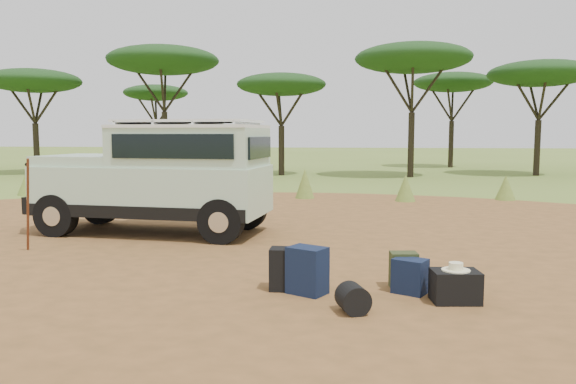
# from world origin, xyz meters

# --- Properties ---
(ground) EXTENTS (140.00, 140.00, 0.00)m
(ground) POSITION_xyz_m (0.00, 0.00, 0.00)
(ground) COLOR olive
(ground) RESTS_ON ground
(dirt_clearing) EXTENTS (23.00, 23.00, 0.01)m
(dirt_clearing) POSITION_xyz_m (0.00, 0.00, 0.00)
(dirt_clearing) COLOR brown
(dirt_clearing) RESTS_ON ground
(grass_fringe) EXTENTS (36.60, 1.60, 0.90)m
(grass_fringe) POSITION_xyz_m (0.12, 8.67, 0.40)
(grass_fringe) COLOR olive
(grass_fringe) RESTS_ON ground
(acacia_treeline) EXTENTS (46.70, 13.20, 6.26)m
(acacia_treeline) POSITION_xyz_m (0.75, 19.81, 4.87)
(acacia_treeline) COLOR #2D2319
(acacia_treeline) RESTS_ON ground
(safari_vehicle) EXTENTS (4.78, 2.27, 2.25)m
(safari_vehicle) POSITION_xyz_m (-2.28, 2.46, 1.08)
(safari_vehicle) COLOR #B3D2B3
(safari_vehicle) RESTS_ON ground
(walking_staff) EXTENTS (0.42, 0.52, 1.60)m
(walking_staff) POSITION_xyz_m (-3.81, 0.35, 0.80)
(walking_staff) COLOR brown
(walking_staff) RESTS_ON ground
(backpack_black) EXTENTS (0.40, 0.30, 0.55)m
(backpack_black) POSITION_xyz_m (0.71, -1.32, 0.27)
(backpack_black) COLOR black
(backpack_black) RESTS_ON ground
(backpack_navy) EXTENTS (0.55, 0.50, 0.59)m
(backpack_navy) POSITION_xyz_m (0.99, -1.45, 0.30)
(backpack_navy) COLOR #12203A
(backpack_navy) RESTS_ON ground
(backpack_olive) EXTENTS (0.37, 0.29, 0.47)m
(backpack_olive) POSITION_xyz_m (2.20, -1.04, 0.24)
(backpack_olive) COLOR #363B1B
(backpack_olive) RESTS_ON ground
(duffel_navy) EXTENTS (0.49, 0.45, 0.44)m
(duffel_navy) POSITION_xyz_m (2.27, -1.27, 0.22)
(duffel_navy) COLOR #12203A
(duffel_navy) RESTS_ON ground
(hard_case) EXTENTS (0.59, 0.45, 0.39)m
(hard_case) POSITION_xyz_m (2.76, -1.59, 0.19)
(hard_case) COLOR black
(hard_case) RESTS_ON ground
(stuff_sack) EXTENTS (0.42, 0.42, 0.33)m
(stuff_sack) POSITION_xyz_m (1.57, -2.13, 0.17)
(stuff_sack) COLOR black
(stuff_sack) RESTS_ON ground
(safari_hat) EXTENTS (0.33, 0.33, 0.10)m
(safari_hat) POSITION_xyz_m (2.76, -1.59, 0.42)
(safari_hat) COLOR #F2EAB5
(safari_hat) RESTS_ON hard_case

